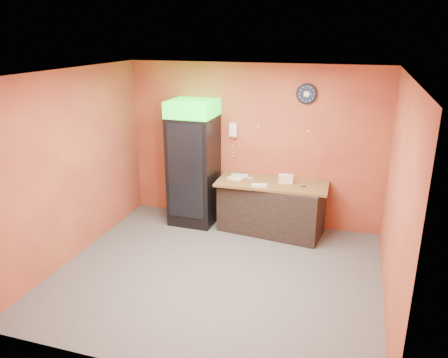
% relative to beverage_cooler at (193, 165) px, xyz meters
% --- Properties ---
extents(floor, '(4.50, 4.50, 0.00)m').
position_rel_beverage_cooler_xyz_m(floor, '(0.96, -1.60, -1.07)').
color(floor, '#47474C').
rests_on(floor, ground).
extents(back_wall, '(4.50, 0.02, 2.80)m').
position_rel_beverage_cooler_xyz_m(back_wall, '(0.96, 0.40, 0.33)').
color(back_wall, '#B55C33').
rests_on(back_wall, floor).
extents(left_wall, '(0.02, 4.00, 2.80)m').
position_rel_beverage_cooler_xyz_m(left_wall, '(-1.29, -1.60, 0.33)').
color(left_wall, '#B55C33').
rests_on(left_wall, floor).
extents(right_wall, '(0.02, 4.00, 2.80)m').
position_rel_beverage_cooler_xyz_m(right_wall, '(3.21, -1.60, 0.33)').
color(right_wall, '#B55C33').
rests_on(right_wall, floor).
extents(ceiling, '(4.50, 4.00, 0.02)m').
position_rel_beverage_cooler_xyz_m(ceiling, '(0.96, -1.60, 1.73)').
color(ceiling, white).
rests_on(ceiling, back_wall).
extents(beverage_cooler, '(0.78, 0.80, 2.19)m').
position_rel_beverage_cooler_xyz_m(beverage_cooler, '(0.00, 0.00, 0.00)').
color(beverage_cooler, black).
rests_on(beverage_cooler, floor).
extents(prep_counter, '(1.79, 0.96, 0.85)m').
position_rel_beverage_cooler_xyz_m(prep_counter, '(1.41, 0.02, -0.64)').
color(prep_counter, black).
rests_on(prep_counter, floor).
extents(wall_clock, '(0.34, 0.06, 0.34)m').
position_rel_beverage_cooler_xyz_m(wall_clock, '(1.85, 0.37, 1.26)').
color(wall_clock, black).
rests_on(wall_clock, back_wall).
extents(wall_phone, '(0.13, 0.11, 0.24)m').
position_rel_beverage_cooler_xyz_m(wall_phone, '(0.62, 0.35, 0.59)').
color(wall_phone, white).
rests_on(wall_phone, back_wall).
extents(butcher_paper, '(1.86, 0.84, 0.04)m').
position_rel_beverage_cooler_xyz_m(butcher_paper, '(1.41, 0.02, -0.20)').
color(butcher_paper, brown).
rests_on(butcher_paper, prep_counter).
extents(sub_roll_stack, '(0.25, 0.12, 0.15)m').
position_rel_beverage_cooler_xyz_m(sub_roll_stack, '(1.63, 0.03, -0.10)').
color(sub_roll_stack, beige).
rests_on(sub_roll_stack, butcher_paper).
extents(wrapped_sandwich_left, '(0.27, 0.17, 0.04)m').
position_rel_beverage_cooler_xyz_m(wrapped_sandwich_left, '(0.77, -0.06, -0.16)').
color(wrapped_sandwich_left, silver).
rests_on(wrapped_sandwich_left, butcher_paper).
extents(wrapped_sandwich_mid, '(0.27, 0.16, 0.04)m').
position_rel_beverage_cooler_xyz_m(wrapped_sandwich_mid, '(1.25, -0.26, -0.16)').
color(wrapped_sandwich_mid, silver).
rests_on(wrapped_sandwich_mid, butcher_paper).
extents(wrapped_sandwich_right, '(0.30, 0.16, 0.04)m').
position_rel_beverage_cooler_xyz_m(wrapped_sandwich_right, '(0.82, 0.12, -0.16)').
color(wrapped_sandwich_right, silver).
rests_on(wrapped_sandwich_right, butcher_paper).
extents(kitchen_tool, '(0.06, 0.06, 0.06)m').
position_rel_beverage_cooler_xyz_m(kitchen_tool, '(1.07, 0.08, -0.15)').
color(kitchen_tool, silver).
rests_on(kitchen_tool, butcher_paper).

